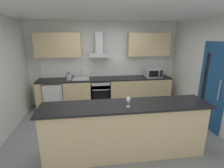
{
  "coord_description": "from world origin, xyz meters",
  "views": [
    {
      "loc": [
        -0.5,
        -3.5,
        2.16
      ],
      "look_at": [
        0.04,
        0.38,
        1.05
      ],
      "focal_mm": 27.1,
      "sensor_mm": 36.0,
      "label": 1
    }
  ],
  "objects_px": {
    "refrigerator": "(55,95)",
    "wine_glass": "(128,100)",
    "range_hood": "(99,49)",
    "microwave": "(153,73)",
    "sink": "(81,78)",
    "oven": "(100,92)",
    "kettle": "(69,77)"
  },
  "relations": [
    {
      "from": "refrigerator",
      "to": "wine_glass",
      "type": "xyz_separation_m",
      "value": [
        1.7,
        -2.47,
        0.71
      ]
    },
    {
      "from": "refrigerator",
      "to": "range_hood",
      "type": "distance_m",
      "value": 1.95
    },
    {
      "from": "wine_glass",
      "to": "microwave",
      "type": "bearing_deg",
      "value": 60.33
    },
    {
      "from": "refrigerator",
      "to": "sink",
      "type": "relative_size",
      "value": 1.7
    },
    {
      "from": "oven",
      "to": "sink",
      "type": "height_order",
      "value": "sink"
    },
    {
      "from": "microwave",
      "to": "range_hood",
      "type": "height_order",
      "value": "range_hood"
    },
    {
      "from": "range_hood",
      "to": "kettle",
      "type": "bearing_deg",
      "value": -170.01
    },
    {
      "from": "wine_glass",
      "to": "kettle",
      "type": "bearing_deg",
      "value": 116.9
    },
    {
      "from": "kettle",
      "to": "wine_glass",
      "type": "distance_m",
      "value": 2.73
    },
    {
      "from": "sink",
      "to": "range_hood",
      "type": "distance_m",
      "value": 1.04
    },
    {
      "from": "sink",
      "to": "kettle",
      "type": "distance_m",
      "value": 0.36
    },
    {
      "from": "refrigerator",
      "to": "wine_glass",
      "type": "height_order",
      "value": "wine_glass"
    },
    {
      "from": "kettle",
      "to": "range_hood",
      "type": "height_order",
      "value": "range_hood"
    },
    {
      "from": "oven",
      "to": "wine_glass",
      "type": "height_order",
      "value": "wine_glass"
    },
    {
      "from": "oven",
      "to": "sink",
      "type": "relative_size",
      "value": 1.6
    },
    {
      "from": "range_hood",
      "to": "wine_glass",
      "type": "relative_size",
      "value": 4.05
    },
    {
      "from": "oven",
      "to": "range_hood",
      "type": "bearing_deg",
      "value": 90.0
    },
    {
      "from": "microwave",
      "to": "range_hood",
      "type": "distance_m",
      "value": 1.86
    },
    {
      "from": "microwave",
      "to": "range_hood",
      "type": "bearing_deg",
      "value": 174.7
    },
    {
      "from": "range_hood",
      "to": "oven",
      "type": "bearing_deg",
      "value": -90.0
    },
    {
      "from": "oven",
      "to": "microwave",
      "type": "distance_m",
      "value": 1.8
    },
    {
      "from": "refrigerator",
      "to": "sink",
      "type": "xyz_separation_m",
      "value": [
        0.82,
        0.01,
        0.5
      ]
    },
    {
      "from": "kettle",
      "to": "sink",
      "type": "bearing_deg",
      "value": 7.3
    },
    {
      "from": "refrigerator",
      "to": "sink",
      "type": "bearing_deg",
      "value": 0.96
    },
    {
      "from": "refrigerator",
      "to": "kettle",
      "type": "bearing_deg",
      "value": -3.8
    },
    {
      "from": "microwave",
      "to": "range_hood",
      "type": "relative_size",
      "value": 0.69
    },
    {
      "from": "kettle",
      "to": "refrigerator",
      "type": "bearing_deg",
      "value": 176.2
    },
    {
      "from": "refrigerator",
      "to": "wine_glass",
      "type": "bearing_deg",
      "value": -55.39
    },
    {
      "from": "microwave",
      "to": "wine_glass",
      "type": "height_order",
      "value": "microwave"
    },
    {
      "from": "oven",
      "to": "kettle",
      "type": "xyz_separation_m",
      "value": [
        -0.93,
        -0.03,
        0.55
      ]
    },
    {
      "from": "sink",
      "to": "wine_glass",
      "type": "bearing_deg",
      "value": -70.33
    },
    {
      "from": "microwave",
      "to": "kettle",
      "type": "relative_size",
      "value": 1.73
    }
  ]
}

